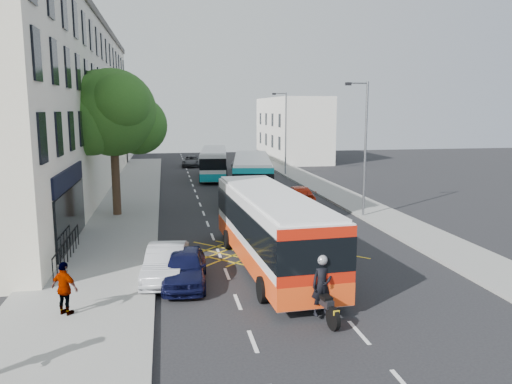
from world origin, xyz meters
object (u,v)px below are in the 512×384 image
bus_near (271,228)px  distant_car_grey (191,161)px  street_tree (113,114)px  lamp_near (364,142)px  parked_car_silver (166,263)px  distant_car_dark (251,157)px  pedestrian_far (65,288)px  motorbike (321,289)px  bus_far (214,163)px  parked_car_blue (185,267)px  bus_mid (252,177)px  distant_car_silver (240,164)px  lamp_far (285,129)px  red_hatchback (299,195)px

bus_near → distant_car_grey: size_ratio=2.61×
street_tree → bus_near: size_ratio=0.78×
lamp_near → parked_car_silver: (-11.80, -9.23, -3.94)m
distant_car_dark → distant_car_grey: bearing=24.0°
lamp_near → distant_car_grey: 31.12m
distant_car_dark → pedestrian_far: pedestrian_far is taller
motorbike → bus_near: bearing=85.6°
bus_far → distant_car_dark: 15.00m
bus_far → motorbike: bus_far is taller
parked_car_blue → parked_car_silver: 0.97m
bus_far → distant_car_grey: bearing=105.7°
parked_car_silver → pedestrian_far: bearing=-127.0°
bus_far → pedestrian_far: size_ratio=5.94×
motorbike → parked_car_silver: motorbike is taller
bus_far → parked_car_silver: bus_far is taller
bus_near → bus_far: bus_near is taller
lamp_near → distant_car_dark: lamp_near is taller
bus_near → parked_car_silver: bus_near is taller
parked_car_silver → pedestrian_far: 4.47m
distant_car_dark → parked_car_silver: bearing=75.7°
bus_mid → distant_car_grey: bus_mid is taller
motorbike → distant_car_silver: motorbike is taller
parked_car_silver → bus_far: bearing=88.3°
lamp_far → pedestrian_far: 35.86m
bus_near → bus_far: 27.70m
distant_car_grey → distant_car_dark: (7.62, 3.42, 0.01)m
lamp_far → distant_car_grey: 13.58m
lamp_far → distant_car_dark: (-1.10, 13.03, -4.00)m
bus_far → bus_mid: bearing=-75.7°
motorbike → distant_car_silver: 39.03m
lamp_far → bus_near: lamp_far is taller
parked_car_silver → distant_car_dark: (10.69, 42.26, -0.06)m
bus_far → distant_car_grey: bus_far is taller
bus_mid → bus_far: 12.16m
lamp_far → pedestrian_far: lamp_far is taller
parked_car_silver → red_hatchback: size_ratio=0.94×
bus_far → pedestrian_far: bearing=-97.1°
street_tree → lamp_near: 15.10m
lamp_near → bus_near: (-7.47, -8.39, -2.96)m
pedestrian_far → lamp_near: bearing=-107.2°
street_tree → bus_mid: size_ratio=0.77×
lamp_near → distant_car_silver: bearing=98.4°
bus_far → parked_car_blue: bearing=-91.0°
lamp_far → distant_car_silver: 7.35m
red_hatchback → distant_car_silver: 19.93m
motorbike → parked_car_blue: motorbike is taller
motorbike → lamp_far: bearing=69.2°
red_hatchback → pedestrian_far: 21.43m
distant_car_dark → motorbike: bearing=82.7°
bus_near → street_tree: bearing=119.5°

